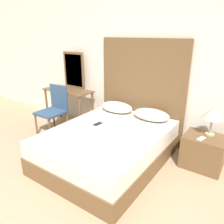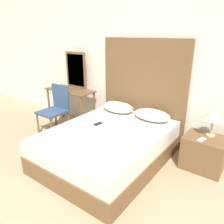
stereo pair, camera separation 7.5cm
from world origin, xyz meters
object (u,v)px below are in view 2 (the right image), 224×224
(phone_on_nightstand, at_px, (202,140))
(chair, at_px, (56,107))
(vanity_desk, at_px, (70,96))
(phone_on_bed, at_px, (98,124))
(nightstand, at_px, (204,153))
(table_lamp, at_px, (214,114))
(bed, at_px, (108,146))

(phone_on_nightstand, bearing_deg, chair, -173.84)
(phone_on_nightstand, distance_m, vanity_desk, 2.62)
(phone_on_bed, distance_m, phone_on_nightstand, 1.48)
(nightstand, xyz_separation_m, table_lamp, (0.03, 0.09, 0.56))
(nightstand, xyz_separation_m, phone_on_nightstand, (-0.03, -0.11, 0.24))
(bed, bearing_deg, table_lamp, 30.95)
(bed, relative_size, table_lamp, 4.60)
(vanity_desk, bearing_deg, nightstand, -0.55)
(phone_on_bed, height_order, table_lamp, table_lamp)
(bed, distance_m, table_lamp, 1.52)
(nightstand, bearing_deg, vanity_desk, 179.45)
(phone_on_bed, xyz_separation_m, phone_on_nightstand, (1.41, 0.44, -0.02))
(table_lamp, xyz_separation_m, chair, (-2.63, -0.48, -0.29))
(bed, xyz_separation_m, chair, (-1.42, 0.25, 0.26))
(phone_on_nightstand, bearing_deg, vanity_desk, 177.02)
(table_lamp, bearing_deg, vanity_desk, -178.64)
(nightstand, relative_size, phone_on_nightstand, 3.32)
(phone_on_bed, relative_size, phone_on_nightstand, 0.95)
(phone_on_bed, height_order, vanity_desk, vanity_desk)
(chair, bearing_deg, phone_on_bed, -8.03)
(bed, distance_m, chair, 1.46)
(nightstand, height_order, table_lamp, table_lamp)
(table_lamp, bearing_deg, bed, -149.05)
(nightstand, relative_size, vanity_desk, 0.53)
(bed, xyz_separation_m, vanity_desk, (-1.46, 0.67, 0.36))
(nightstand, bearing_deg, table_lamp, 70.30)
(vanity_desk, bearing_deg, table_lamp, 1.36)
(bed, bearing_deg, phone_on_nightstand, 24.64)
(bed, height_order, table_lamp, table_lamp)
(nightstand, bearing_deg, phone_on_bed, -159.10)
(nightstand, xyz_separation_m, chair, (-2.60, -0.39, 0.26))
(bed, relative_size, vanity_desk, 1.86)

